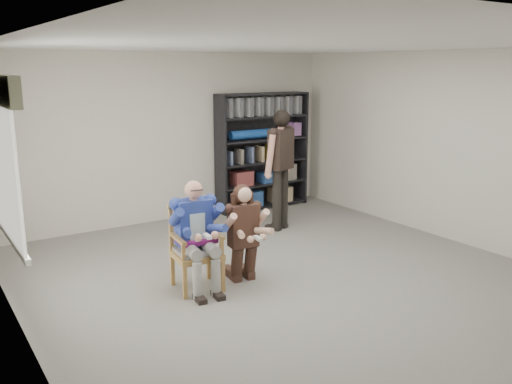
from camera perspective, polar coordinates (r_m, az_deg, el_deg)
room_shell at (r=6.23m, az=4.57°, el=2.32°), size 6.00×7.00×2.80m
floor at (r=6.64m, az=4.35°, el=-9.64°), size 6.00×7.00×0.01m
window_left at (r=5.96m, az=-25.03°, el=2.88°), size 0.16×2.00×1.75m
armchair at (r=6.36m, az=-6.27°, el=-5.86°), size 0.64×0.62×1.00m
seated_man at (r=6.32m, az=-6.30°, el=-4.57°), size 0.65×0.84×1.31m
kneeling_woman at (r=6.50m, az=-1.24°, el=-4.48°), size 0.59×0.86×1.19m
bookshelf at (r=9.89m, az=0.69°, el=4.30°), size 1.80×0.38×2.10m
standing_man at (r=8.54m, az=2.60°, el=2.20°), size 0.66×0.51×1.90m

